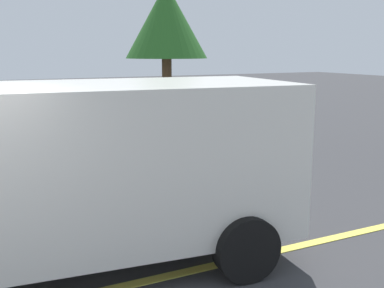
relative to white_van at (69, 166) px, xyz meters
The scene contains 3 objects.
lane_marking_centre 2.02m from the white_van, 26.84° to the right, with size 28.00×0.16×0.01m, color #E0D14C.
white_van is the anchor object (origin of this frame).
tree_left_verge 7.53m from the white_van, 57.31° to the left, with size 2.12×2.12×4.26m.
Camera 1 is at (0.48, -4.67, 2.58)m, focal length 44.31 mm.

